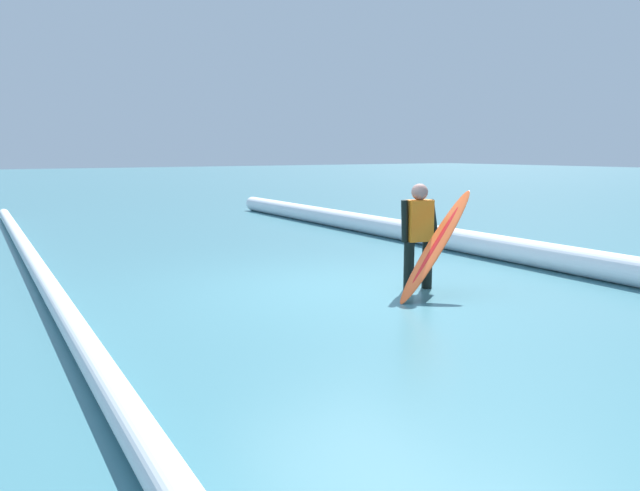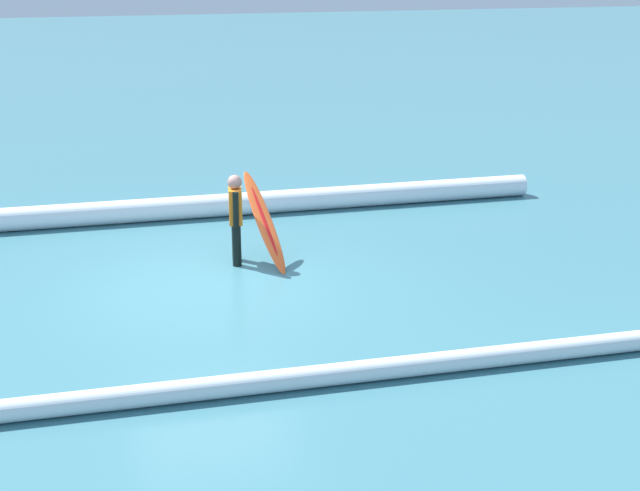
% 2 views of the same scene
% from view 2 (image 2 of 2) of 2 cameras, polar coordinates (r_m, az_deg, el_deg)
% --- Properties ---
extents(ground_plane, '(127.81, 127.81, 0.00)m').
position_cam_2_polar(ground_plane, '(12.96, -7.22, -2.66)').
color(ground_plane, '#3B727F').
extents(surfer, '(0.26, 0.58, 1.41)m').
position_cam_2_polar(surfer, '(13.69, -5.47, 2.01)').
color(surfer, black).
rests_on(surfer, ground_plane).
extents(surfboard, '(0.52, 1.42, 1.34)m').
position_cam_2_polar(surfboard, '(13.73, -3.63, 1.56)').
color(surfboard, '#E55926').
rests_on(surfboard, ground_plane).
extents(wave_crest_foreground, '(17.87, 1.42, 0.42)m').
position_cam_2_polar(wave_crest_foreground, '(16.27, -16.35, 1.84)').
color(wave_crest_foreground, white).
rests_on(wave_crest_foreground, ground_plane).
extents(wave_crest_midground, '(25.84, 2.00, 0.25)m').
position_cam_2_polar(wave_crest_midground, '(9.90, -0.96, -8.53)').
color(wave_crest_midground, white).
rests_on(wave_crest_midground, ground_plane).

